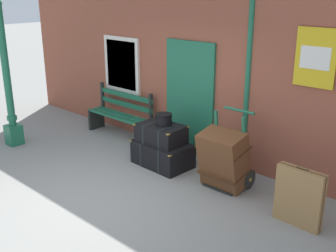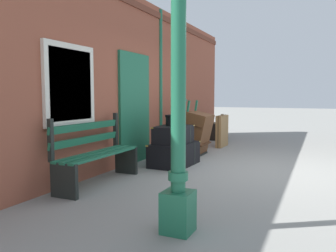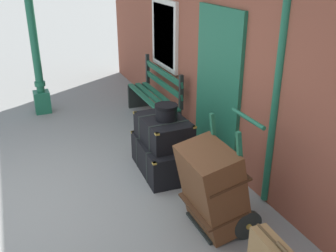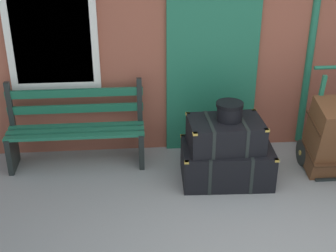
% 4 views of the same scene
% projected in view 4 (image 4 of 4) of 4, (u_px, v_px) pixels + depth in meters
% --- Properties ---
extents(brick_facade, '(10.40, 0.35, 3.20)m').
position_uv_depth(brick_facade, '(231.00, 20.00, 5.60)').
color(brick_facade, brown).
rests_on(brick_facade, ground).
extents(platform_bench, '(1.60, 0.43, 1.01)m').
position_uv_depth(platform_bench, '(76.00, 129.00, 5.57)').
color(platform_bench, '#1E6647').
rests_on(platform_bench, ground).
extents(steamer_trunk_base, '(1.04, 0.69, 0.43)m').
position_uv_depth(steamer_trunk_base, '(226.00, 163.00, 5.33)').
color(steamer_trunk_base, black).
rests_on(steamer_trunk_base, ground).
extents(steamer_trunk_middle, '(0.82, 0.57, 0.33)m').
position_uv_depth(steamer_trunk_middle, '(225.00, 134.00, 5.17)').
color(steamer_trunk_middle, black).
rests_on(steamer_trunk_middle, steamer_trunk_base).
extents(round_hatbox, '(0.29, 0.29, 0.20)m').
position_uv_depth(round_hatbox, '(230.00, 110.00, 5.07)').
color(round_hatbox, black).
rests_on(round_hatbox, steamer_trunk_middle).
extents(porters_trolley, '(0.71, 0.56, 1.21)m').
position_uv_depth(porters_trolley, '(332.00, 146.00, 5.56)').
color(porters_trolley, black).
rests_on(porters_trolley, ground).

